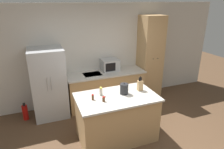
{
  "coord_description": "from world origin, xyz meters",
  "views": [
    {
      "loc": [
        -1.44,
        -2.59,
        2.66
      ],
      "look_at": [
        0.09,
        1.4,
        1.05
      ],
      "focal_mm": 32.0,
      "sensor_mm": 36.0,
      "label": 1
    }
  ],
  "objects_px": {
    "knife_block": "(140,85)",
    "spice_bottle_amber_oil": "(104,99)",
    "refrigerator": "(49,83)",
    "spice_bottle_short_red": "(93,97)",
    "kettle": "(124,89)",
    "pantry_cabinet": "(150,58)",
    "microwave": "(110,65)",
    "fire_extinguisher": "(25,112)",
    "spice_bottle_tall_dark": "(101,92)"
  },
  "relations": [
    {
      "from": "spice_bottle_tall_dark",
      "to": "fire_extinguisher",
      "type": "distance_m",
      "value": 2.1
    },
    {
      "from": "spice_bottle_short_red",
      "to": "microwave",
      "type": "bearing_deg",
      "value": 59.3
    },
    {
      "from": "spice_bottle_amber_oil",
      "to": "kettle",
      "type": "distance_m",
      "value": 0.5
    },
    {
      "from": "refrigerator",
      "to": "spice_bottle_tall_dark",
      "type": "height_order",
      "value": "refrigerator"
    },
    {
      "from": "spice_bottle_tall_dark",
      "to": "fire_extinguisher",
      "type": "relative_size",
      "value": 0.4
    },
    {
      "from": "refrigerator",
      "to": "pantry_cabinet",
      "type": "bearing_deg",
      "value": 1.99
    },
    {
      "from": "knife_block",
      "to": "spice_bottle_amber_oil",
      "type": "bearing_deg",
      "value": -167.72
    },
    {
      "from": "pantry_cabinet",
      "to": "spice_bottle_short_red",
      "type": "xyz_separation_m",
      "value": [
        -2.07,
        -1.45,
        -0.16
      ]
    },
    {
      "from": "spice_bottle_tall_dark",
      "to": "pantry_cabinet",
      "type": "bearing_deg",
      "value": 35.53
    },
    {
      "from": "refrigerator",
      "to": "spice_bottle_short_red",
      "type": "xyz_separation_m",
      "value": [
        0.68,
        -1.36,
        0.16
      ]
    },
    {
      "from": "refrigerator",
      "to": "spice_bottle_short_red",
      "type": "relative_size",
      "value": 14.6
    },
    {
      "from": "microwave",
      "to": "fire_extinguisher",
      "type": "height_order",
      "value": "microwave"
    },
    {
      "from": "refrigerator",
      "to": "fire_extinguisher",
      "type": "xyz_separation_m",
      "value": [
        -0.6,
        -0.01,
        -0.64
      ]
    },
    {
      "from": "knife_block",
      "to": "spice_bottle_amber_oil",
      "type": "xyz_separation_m",
      "value": [
        -0.83,
        -0.18,
        -0.07
      ]
    },
    {
      "from": "spice_bottle_amber_oil",
      "to": "fire_extinguisher",
      "type": "relative_size",
      "value": 0.23
    },
    {
      "from": "knife_block",
      "to": "spice_bottle_amber_oil",
      "type": "height_order",
      "value": "knife_block"
    },
    {
      "from": "refrigerator",
      "to": "knife_block",
      "type": "bearing_deg",
      "value": -37.75
    },
    {
      "from": "pantry_cabinet",
      "to": "microwave",
      "type": "bearing_deg",
      "value": 177.38
    },
    {
      "from": "refrigerator",
      "to": "pantry_cabinet",
      "type": "height_order",
      "value": "pantry_cabinet"
    },
    {
      "from": "refrigerator",
      "to": "fire_extinguisher",
      "type": "height_order",
      "value": "refrigerator"
    },
    {
      "from": "microwave",
      "to": "spice_bottle_tall_dark",
      "type": "distance_m",
      "value": 1.56
    },
    {
      "from": "knife_block",
      "to": "spice_bottle_short_red",
      "type": "distance_m",
      "value": 1.0
    },
    {
      "from": "pantry_cabinet",
      "to": "spice_bottle_short_red",
      "type": "height_order",
      "value": "pantry_cabinet"
    },
    {
      "from": "spice_bottle_short_red",
      "to": "fire_extinguisher",
      "type": "relative_size",
      "value": 0.27
    },
    {
      "from": "pantry_cabinet",
      "to": "spice_bottle_amber_oil",
      "type": "relative_size",
      "value": 23.89
    },
    {
      "from": "pantry_cabinet",
      "to": "spice_bottle_amber_oil",
      "type": "height_order",
      "value": "pantry_cabinet"
    },
    {
      "from": "microwave",
      "to": "spice_bottle_tall_dark",
      "type": "height_order",
      "value": "microwave"
    },
    {
      "from": "refrigerator",
      "to": "spice_bottle_amber_oil",
      "type": "relative_size",
      "value": 17.25
    },
    {
      "from": "refrigerator",
      "to": "kettle",
      "type": "xyz_separation_m",
      "value": [
        1.32,
        -1.33,
        0.21
      ]
    },
    {
      "from": "refrigerator",
      "to": "spice_bottle_amber_oil",
      "type": "height_order",
      "value": "refrigerator"
    },
    {
      "from": "spice_bottle_amber_oil",
      "to": "kettle",
      "type": "height_order",
      "value": "kettle"
    },
    {
      "from": "microwave",
      "to": "spice_bottle_amber_oil",
      "type": "relative_size",
      "value": 4.6
    },
    {
      "from": "spice_bottle_short_red",
      "to": "knife_block",
      "type": "bearing_deg",
      "value": 3.11
    },
    {
      "from": "refrigerator",
      "to": "microwave",
      "type": "xyz_separation_m",
      "value": [
        1.58,
        0.15,
        0.23
      ]
    },
    {
      "from": "spice_bottle_short_red",
      "to": "spice_bottle_tall_dark",
      "type": "bearing_deg",
      "value": 31.09
    },
    {
      "from": "spice_bottle_short_red",
      "to": "refrigerator",
      "type": "bearing_deg",
      "value": 116.68
    },
    {
      "from": "microwave",
      "to": "fire_extinguisher",
      "type": "bearing_deg",
      "value": -175.71
    },
    {
      "from": "fire_extinguisher",
      "to": "microwave",
      "type": "bearing_deg",
      "value": 4.29
    },
    {
      "from": "refrigerator",
      "to": "knife_block",
      "type": "distance_m",
      "value": 2.14
    },
    {
      "from": "microwave",
      "to": "knife_block",
      "type": "relative_size",
      "value": 1.47
    },
    {
      "from": "spice_bottle_short_red",
      "to": "pantry_cabinet",
      "type": "bearing_deg",
      "value": 35.13
    },
    {
      "from": "microwave",
      "to": "spice_bottle_short_red",
      "type": "relative_size",
      "value": 3.89
    },
    {
      "from": "knife_block",
      "to": "spice_bottle_tall_dark",
      "type": "distance_m",
      "value": 0.81
    },
    {
      "from": "refrigerator",
      "to": "knife_block",
      "type": "relative_size",
      "value": 5.49
    },
    {
      "from": "pantry_cabinet",
      "to": "kettle",
      "type": "xyz_separation_m",
      "value": [
        -1.43,
        -1.43,
        -0.1
      ]
    },
    {
      "from": "spice_bottle_amber_oil",
      "to": "knife_block",
      "type": "bearing_deg",
      "value": 12.28
    },
    {
      "from": "knife_block",
      "to": "spice_bottle_short_red",
      "type": "bearing_deg",
      "value": -176.89
    },
    {
      "from": "spice_bottle_short_red",
      "to": "kettle",
      "type": "distance_m",
      "value": 0.64
    },
    {
      "from": "spice_bottle_short_red",
      "to": "fire_extinguisher",
      "type": "height_order",
      "value": "spice_bottle_short_red"
    },
    {
      "from": "refrigerator",
      "to": "knife_block",
      "type": "height_order",
      "value": "refrigerator"
    }
  ]
}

